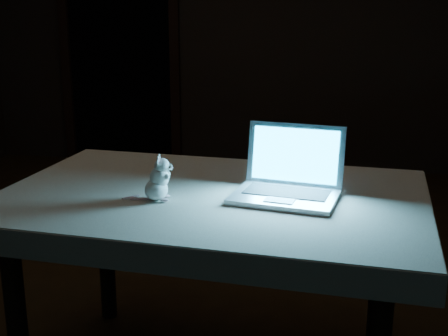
# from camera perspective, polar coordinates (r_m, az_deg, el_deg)

# --- Properties ---
(floor) EXTENTS (5.00, 5.00, 0.00)m
(floor) POSITION_cam_1_polar(r_m,az_deg,el_deg) (2.92, -4.86, -12.29)
(floor) COLOR black
(floor) RESTS_ON ground
(back_wall) EXTENTS (4.50, 0.04, 2.60)m
(back_wall) POSITION_cam_1_polar(r_m,az_deg,el_deg) (5.04, 2.22, 14.70)
(back_wall) COLOR black
(back_wall) RESTS_ON ground
(doorway) EXTENTS (1.06, 0.36, 2.13)m
(doorway) POSITION_cam_1_polar(r_m,az_deg,el_deg) (5.31, -9.92, 11.98)
(doorway) COLOR black
(doorway) RESTS_ON back_wall
(table) EXTENTS (1.41, 0.97, 0.72)m
(table) POSITION_cam_1_polar(r_m,az_deg,el_deg) (2.18, -1.11, -11.59)
(table) COLOR black
(table) RESTS_ON floor
(tablecloth) EXTENTS (1.53, 1.11, 0.09)m
(tablecloth) POSITION_cam_1_polar(r_m,az_deg,el_deg) (2.04, -2.81, -3.63)
(tablecloth) COLOR beige
(tablecloth) RESTS_ON table
(laptop) EXTENTS (0.38, 0.35, 0.23)m
(laptop) POSITION_cam_1_polar(r_m,az_deg,el_deg) (1.95, 5.87, 0.18)
(laptop) COLOR silver
(laptop) RESTS_ON tablecloth
(plush_mouse) EXTENTS (0.13, 0.13, 0.15)m
(plush_mouse) POSITION_cam_1_polar(r_m,az_deg,el_deg) (1.96, -6.49, -0.96)
(plush_mouse) COLOR white
(plush_mouse) RESTS_ON tablecloth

